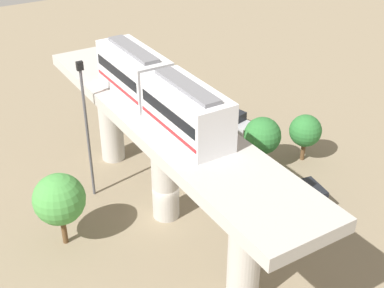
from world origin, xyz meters
name	(u,v)px	position (x,y,z in m)	size (l,w,h in m)	color
ground_plane	(166,215)	(0.00, 0.00, 0.00)	(120.00, 120.00, 0.00)	#84755B
viaduct	(164,142)	(0.00, 0.00, 6.03)	(5.20, 28.00, 8.05)	#B7B2AA
train	(158,90)	(0.00, 0.56, 9.59)	(2.64, 13.55, 3.24)	silver
parked_car_blue	(310,199)	(9.29, -4.68, 0.74)	(2.45, 4.43, 1.76)	#284CB7
parked_car_silver	(232,121)	(11.40, 8.04, 0.74)	(2.69, 4.49, 1.76)	#B2B5BA
tree_near_viaduct	(305,131)	(13.36, 0.59, 2.71)	(2.65, 2.65, 4.06)	brown
tree_mid_lot	(262,136)	(9.63, 1.51, 2.91)	(2.99, 2.99, 4.42)	brown
tree_far_corner	(59,199)	(-7.15, 0.96, 3.52)	(3.37, 3.37, 5.22)	brown
signal_post	(87,126)	(-3.40, 5.10, 5.85)	(0.44, 0.28, 10.65)	#4C4C51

